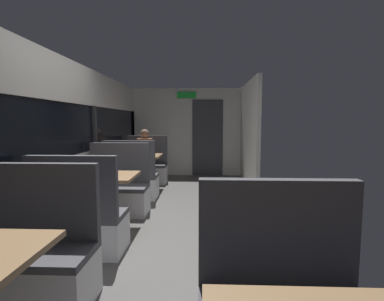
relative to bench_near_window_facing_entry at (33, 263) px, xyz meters
name	(u,v)px	position (x,y,z in m)	size (l,w,h in m)	color
ground_plane	(168,236)	(0.89, 1.39, -0.34)	(3.30, 9.20, 0.02)	#514F4C
carriage_window_panel_left	(51,148)	(-0.56, 1.39, 0.78)	(0.09, 8.48, 2.30)	beige
carriage_end_bulkhead	(189,133)	(0.95, 5.59, 0.81)	(2.90, 0.11, 2.30)	beige
carriage_aisle_panel_right	(249,134)	(2.34, 4.39, 0.82)	(0.08, 2.40, 2.30)	beige
bench_near_window_facing_entry	(33,263)	(0.00, 0.00, 0.00)	(0.95, 0.50, 1.10)	silver
dining_table_mid_window	(101,182)	(0.00, 1.57, 0.31)	(0.90, 0.70, 0.74)	#9E9EA3
bench_mid_window_facing_end	(80,224)	(0.00, 0.87, 0.00)	(0.95, 0.50, 1.10)	silver
bench_mid_window_facing_entry	(118,193)	(0.00, 2.27, 0.00)	(0.95, 0.50, 1.10)	silver
dining_table_far_window	(139,160)	(0.00, 3.84, 0.31)	(0.90, 0.70, 0.74)	#9E9EA3
bench_far_window_facing_end	(131,181)	(0.00, 3.14, 0.00)	(0.95, 0.50, 1.10)	silver
bench_far_window_facing_entry	(146,169)	(0.00, 4.54, 0.00)	(0.95, 0.50, 1.10)	silver
seated_passenger	(145,161)	(0.00, 4.47, 0.21)	(0.47, 0.55, 1.26)	#26262D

